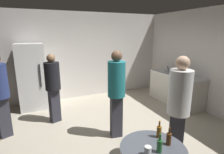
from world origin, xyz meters
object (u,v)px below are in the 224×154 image
(plastic_cup_white, at_px, (148,151))
(person_in_white_shirt, at_px, (179,103))
(person_in_black_shirt, at_px, (53,83))
(beer_bottle_amber, at_px, (159,131))
(kettle, at_px, (168,69))
(beer_bottle_on_counter, at_px, (185,73))
(beer_bottle_brown, at_px, (169,138))
(person_in_teal_shirt, at_px, (116,88))
(wine_bottle_on_counter, at_px, (179,71))
(refrigerator, at_px, (32,77))
(beer_bottle_green, at_px, (160,146))

(plastic_cup_white, distance_m, person_in_white_shirt, 1.04)
(person_in_black_shirt, bearing_deg, beer_bottle_amber, 3.56)
(kettle, height_order, beer_bottle_on_counter, beer_bottle_on_counter)
(beer_bottle_brown, distance_m, person_in_teal_shirt, 1.53)
(beer_bottle_on_counter, distance_m, person_in_white_shirt, 2.51)
(beer_bottle_amber, height_order, beer_bottle_brown, same)
(plastic_cup_white, bearing_deg, beer_bottle_amber, 36.01)
(kettle, height_order, person_in_black_shirt, person_in_black_shirt)
(wine_bottle_on_counter, height_order, person_in_black_shirt, person_in_black_shirt)
(beer_bottle_brown, xyz_separation_m, person_in_teal_shirt, (-0.01, 1.52, 0.21))
(kettle, bearing_deg, plastic_cup_white, -132.94)
(kettle, relative_size, beer_bottle_brown, 1.06)
(refrigerator, relative_size, wine_bottle_on_counter, 5.81)
(beer_bottle_green, height_order, person_in_white_shirt, person_in_white_shirt)
(beer_bottle_amber, xyz_separation_m, person_in_teal_shirt, (0.00, 1.34, 0.21))
(beer_bottle_green, distance_m, person_in_teal_shirt, 1.62)
(beer_bottle_on_counter, height_order, person_in_black_shirt, person_in_black_shirt)
(beer_bottle_amber, relative_size, person_in_black_shirt, 0.14)
(person_in_white_shirt, bearing_deg, person_in_black_shirt, -103.26)
(beer_bottle_on_counter, distance_m, beer_bottle_brown, 3.20)
(wine_bottle_on_counter, xyz_separation_m, person_in_white_shirt, (-1.82, -1.92, 0.01))
(beer_bottle_brown, bearing_deg, wine_bottle_on_counter, 44.92)
(beer_bottle_on_counter, xyz_separation_m, beer_bottle_amber, (-2.37, -1.97, -0.17))
(wine_bottle_on_counter, bearing_deg, beer_bottle_amber, -137.47)
(wine_bottle_on_counter, xyz_separation_m, person_in_teal_shirt, (-2.36, -0.83, 0.01))
(beer_bottle_amber, bearing_deg, person_in_white_shirt, 24.41)
(beer_bottle_amber, xyz_separation_m, beer_bottle_brown, (0.01, -0.18, 0.00))
(beer_bottle_on_counter, height_order, beer_bottle_brown, beer_bottle_on_counter)
(kettle, distance_m, beer_bottle_green, 3.82)
(beer_bottle_on_counter, xyz_separation_m, plastic_cup_white, (-2.71, -2.22, -0.19))
(refrigerator, relative_size, person_in_white_shirt, 1.03)
(kettle, height_order, beer_bottle_brown, kettle)
(refrigerator, distance_m, plastic_cup_white, 3.99)
(beer_bottle_amber, bearing_deg, kettle, 48.39)
(person_in_teal_shirt, bearing_deg, person_in_black_shirt, -130.38)
(kettle, height_order, person_in_teal_shirt, person_in_teal_shirt)
(person_in_black_shirt, xyz_separation_m, person_in_teal_shirt, (1.07, -1.16, 0.09))
(beer_bottle_brown, relative_size, plastic_cup_white, 2.09)
(refrigerator, xyz_separation_m, kettle, (3.84, -0.94, 0.07))
(kettle, xyz_separation_m, beer_bottle_on_counter, (0.04, -0.65, 0.01))
(kettle, relative_size, beer_bottle_on_counter, 1.06)
(beer_bottle_on_counter, distance_m, beer_bottle_amber, 3.08)
(refrigerator, height_order, wine_bottle_on_counter, refrigerator)
(kettle, distance_m, wine_bottle_on_counter, 0.46)
(beer_bottle_amber, relative_size, plastic_cup_white, 2.09)
(plastic_cup_white, bearing_deg, refrigerator, 107.12)
(plastic_cup_white, height_order, person_in_teal_shirt, person_in_teal_shirt)
(beer_bottle_green, relative_size, person_in_black_shirt, 0.14)
(refrigerator, bearing_deg, person_in_white_shirt, -58.15)
(person_in_black_shirt, relative_size, person_in_teal_shirt, 0.92)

